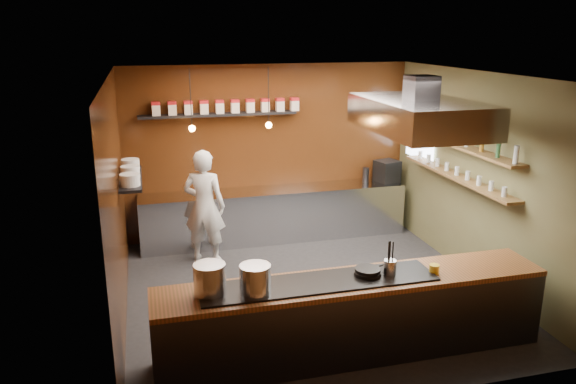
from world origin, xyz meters
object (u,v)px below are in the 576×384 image
object	(u,v)px
espresso_machine	(387,171)
chef	(204,206)
stockpot_small	(255,279)
stockpot_large	(210,279)
extractor_hood	(420,115)

from	to	relation	value
espresso_machine	chef	size ratio (longest dim) A/B	0.21
stockpot_small	espresso_machine	size ratio (longest dim) A/B	0.86
stockpot_large	espresso_machine	distance (m)	5.28
chef	stockpot_large	bearing A→B (deg)	107.27
extractor_hood	chef	xyz separation A→B (m)	(-2.58, 1.91, -1.60)
stockpot_large	chef	bearing A→B (deg)	84.62
stockpot_small	chef	xyz separation A→B (m)	(-0.16, 3.20, -0.19)
extractor_hood	espresso_machine	size ratio (longest dim) A/B	5.28
stockpot_large	stockpot_small	bearing A→B (deg)	-12.53
espresso_machine	stockpot_small	bearing A→B (deg)	-145.00
stockpot_small	chef	world-z (taller)	chef
stockpot_large	extractor_hood	bearing A→B (deg)	22.45
stockpot_small	espresso_machine	bearing A→B (deg)	50.38
extractor_hood	chef	world-z (taller)	extractor_hood
extractor_hood	stockpot_large	world-z (taller)	extractor_hood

